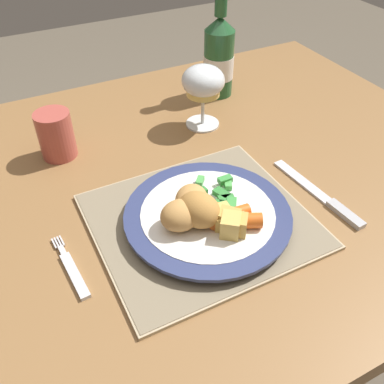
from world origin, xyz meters
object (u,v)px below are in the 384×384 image
object	(u,v)px
table_knife	(324,198)
bottle	(219,57)
drinking_cup	(56,134)
dinner_plate	(208,216)
wine_glass	(203,84)
fork	(72,270)
dining_table	(192,215)

from	to	relation	value
table_knife	bottle	bearing A→B (deg)	86.16
drinking_cup	bottle	bearing A→B (deg)	11.64
drinking_cup	dinner_plate	bearing A→B (deg)	-61.38
table_knife	wine_glass	world-z (taller)	wine_glass
bottle	drinking_cup	size ratio (longest dim) A/B	2.68
drinking_cup	fork	bearing A→B (deg)	-100.74
bottle	table_knife	bearing A→B (deg)	-93.84
fork	bottle	xyz separation A→B (m)	(0.44, 0.37, 0.09)
table_knife	drinking_cup	xyz separation A→B (m)	(-0.36, 0.33, 0.04)
wine_glass	drinking_cup	xyz separation A→B (m)	(-0.29, 0.03, -0.04)
dining_table	fork	bearing A→B (deg)	-153.67
dining_table	table_knife	size ratio (longest dim) A/B	5.46
wine_glass	bottle	size ratio (longest dim) A/B	0.54
dinner_plate	fork	distance (m)	0.21
bottle	dinner_plate	bearing A→B (deg)	-121.71
fork	dining_table	bearing A→B (deg)	26.33
dining_table	bottle	world-z (taller)	bottle
dinner_plate	drinking_cup	distance (m)	0.33
wine_glass	drinking_cup	world-z (taller)	wine_glass
bottle	drinking_cup	world-z (taller)	bottle
fork	wine_glass	world-z (taller)	wine_glass
wine_glass	table_knife	bearing A→B (deg)	-77.12
table_knife	wine_glass	size ratio (longest dim) A/B	1.57
dinner_plate	table_knife	world-z (taller)	dinner_plate
dinner_plate	wine_glass	bearing A→B (deg)	63.33
dinner_plate	fork	world-z (taller)	dinner_plate
dinner_plate	wine_glass	size ratio (longest dim) A/B	2.00
dining_table	drinking_cup	xyz separation A→B (m)	(-0.20, 0.16, 0.15)
dinner_plate	fork	xyz separation A→B (m)	(-0.21, 0.00, -0.01)
fork	drinking_cup	distance (m)	0.30
dining_table	wine_glass	size ratio (longest dim) A/B	8.58
fork	table_knife	bearing A→B (deg)	-5.49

